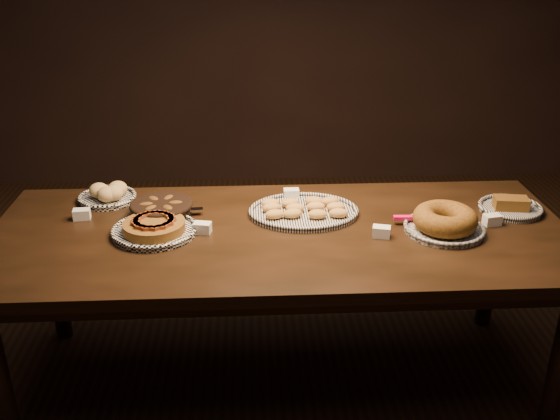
{
  "coord_description": "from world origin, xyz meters",
  "views": [
    {
      "loc": [
        -0.12,
        -2.3,
        1.88
      ],
      "look_at": [
        0.0,
        0.05,
        0.82
      ],
      "focal_mm": 40.0,
      "sensor_mm": 36.0,
      "label": 1
    }
  ],
  "objects_px": {
    "buffet_table": "(281,246)",
    "madeleine_platter": "(304,210)",
    "apple_tart_plate": "(154,228)",
    "bundt_cake_plate": "(445,222)"
  },
  "relations": [
    {
      "from": "madeleine_platter",
      "to": "bundt_cake_plate",
      "type": "distance_m",
      "value": 0.59
    },
    {
      "from": "buffet_table",
      "to": "apple_tart_plate",
      "type": "distance_m",
      "value": 0.52
    },
    {
      "from": "apple_tart_plate",
      "to": "bundt_cake_plate",
      "type": "distance_m",
      "value": 1.18
    },
    {
      "from": "apple_tart_plate",
      "to": "bundt_cake_plate",
      "type": "relative_size",
      "value": 1.03
    },
    {
      "from": "buffet_table",
      "to": "bundt_cake_plate",
      "type": "bearing_deg",
      "value": -3.73
    },
    {
      "from": "buffet_table",
      "to": "madeleine_platter",
      "type": "distance_m",
      "value": 0.21
    },
    {
      "from": "apple_tart_plate",
      "to": "bundt_cake_plate",
      "type": "bearing_deg",
      "value": -5.46
    },
    {
      "from": "madeleine_platter",
      "to": "apple_tart_plate",
      "type": "bearing_deg",
      "value": -179.63
    },
    {
      "from": "buffet_table",
      "to": "madeleine_platter",
      "type": "relative_size",
      "value": 5.07
    },
    {
      "from": "apple_tart_plate",
      "to": "madeleine_platter",
      "type": "xyz_separation_m",
      "value": [
        0.62,
        0.15,
        -0.0
      ]
    }
  ]
}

